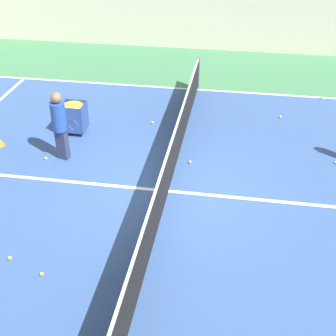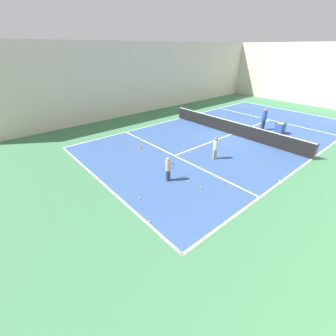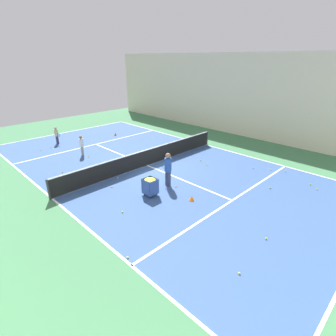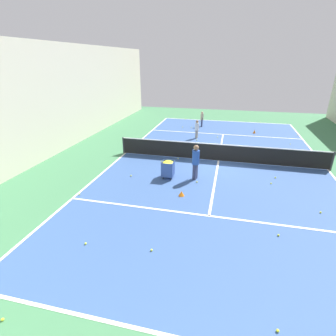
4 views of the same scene
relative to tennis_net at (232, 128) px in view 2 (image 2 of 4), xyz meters
The scene contains 45 objects.
ground_plane 0.53m from the tennis_net, ahead, with size 33.57×33.57×0.00m, color #3D754C.
court_playing_area 0.52m from the tennis_net, ahead, with size 11.46×21.47×0.00m.
line_baseline_near 10.75m from the tennis_net, 90.00° to the right, with size 11.46×0.10×0.00m, color white.
line_baseline_far 10.75m from the tennis_net, 90.00° to the left, with size 11.46×0.10×0.00m, color white.
line_sideline_left 5.76m from the tennis_net, behind, with size 0.10×21.47×0.00m, color white.
line_sideline_right 5.76m from the tennis_net, ahead, with size 0.10×21.47×0.00m, color white.
line_service_near 5.93m from the tennis_net, 90.00° to the right, with size 11.46×0.10×0.00m, color white.
line_service_far 5.93m from the tennis_net, 90.00° to the left, with size 11.46×0.10×0.00m, color white.
line_centre_service 0.52m from the tennis_net, ahead, with size 0.10×11.81×0.00m, color white.
hall_enclosure_left 10.21m from the tennis_net, behind, with size 0.15×29.87×6.38m.
hall_enclosure_far 15.10m from the tennis_net, 90.00° to the left, with size 19.57×0.15×6.38m.
tennis_net is the anchor object (origin of this frame).
player_near_baseline 8.31m from the tennis_net, 76.54° to the right, with size 0.26×0.58×1.29m.
coach_at_net 2.96m from the tennis_net, 70.30° to the left, with size 0.42×0.71×1.73m.
child_midcourt 4.76m from the tennis_net, 66.78° to the right, with size 0.33×0.33×1.35m.
ball_cart 3.71m from the tennis_net, 51.59° to the left, with size 0.56×0.60×0.87m.
training_cone_0 7.25m from the tennis_net, 109.24° to the right, with size 0.21×0.21×0.26m, color orange.
training_cone_1 4.80m from the tennis_net, 74.18° to the left, with size 0.25×0.25×0.22m, color orange.
tennis_ball_0 4.23m from the tennis_net, 64.96° to the right, with size 0.07×0.07×0.07m, color yellow.
tennis_ball_1 2.39m from the tennis_net, ahead, with size 0.07×0.07×0.07m, color yellow.
tennis_ball_2 4.91m from the tennis_net, 85.75° to the right, with size 0.07×0.07×0.07m, color yellow.
tennis_ball_3 7.99m from the tennis_net, 128.58° to the left, with size 0.07×0.07×0.07m, color yellow.
tennis_ball_4 3.40m from the tennis_net, 148.42° to the left, with size 0.07×0.07×0.07m, color yellow.
tennis_ball_5 9.23m from the tennis_net, 66.64° to the left, with size 0.07×0.07×0.07m, color yellow.
tennis_ball_6 5.26m from the tennis_net, 37.89° to the left, with size 0.07×0.07×0.07m, color yellow.
tennis_ball_7 3.62m from the tennis_net, 136.08° to the left, with size 0.07×0.07×0.07m, color yellow.
tennis_ball_8 9.13m from the tennis_net, 115.05° to the left, with size 0.07×0.07×0.07m, color yellow.
tennis_ball_9 8.96m from the tennis_net, 128.69° to the right, with size 0.07×0.07×0.07m, color yellow.
tennis_ball_10 10.27m from the tennis_net, 100.41° to the left, with size 0.07×0.07×0.07m, color yellow.
tennis_ball_11 11.31m from the tennis_net, 70.32° to the right, with size 0.07×0.07×0.07m, color yellow.
tennis_ball_12 7.00m from the tennis_net, 109.70° to the left, with size 0.07×0.07×0.07m, color yellow.
tennis_ball_13 3.33m from the tennis_net, 16.96° to the left, with size 0.07×0.07×0.07m, color yellow.
tennis_ball_15 6.28m from the tennis_net, 131.15° to the left, with size 0.07×0.07×0.07m, color yellow.
tennis_ball_16 8.15m from the tennis_net, 64.71° to the right, with size 0.07×0.07×0.07m, color yellow.
tennis_ball_17 10.32m from the tennis_net, 77.22° to the right, with size 0.07×0.07×0.07m, color yellow.
tennis_ball_18 3.30m from the tennis_net, 75.36° to the left, with size 0.07×0.07×0.07m, color yellow.
tennis_ball_20 8.91m from the tennis_net, 118.11° to the left, with size 0.07×0.07×0.07m, color yellow.
tennis_ball_21 8.42m from the tennis_net, 79.49° to the left, with size 0.07×0.07×0.07m, color yellow.
tennis_ball_22 7.24m from the tennis_net, 129.68° to the left, with size 0.07×0.07×0.07m, color yellow.
tennis_ball_23 4.86m from the tennis_net, 32.20° to the right, with size 0.07×0.07×0.07m, color yellow.
tennis_ball_24 1.37m from the tennis_net, 15.10° to the right, with size 0.07×0.07×0.07m, color yellow.
tennis_ball_25 7.91m from the tennis_net, 69.82° to the right, with size 0.07×0.07×0.07m, color yellow.
tennis_ball_26 11.35m from the tennis_net, 106.38° to the right, with size 0.07×0.07×0.07m, color yellow.
tennis_ball_27 6.32m from the tennis_net, 136.93° to the right, with size 0.07×0.07×0.07m, color yellow.
tennis_ball_28 6.86m from the tennis_net, 34.56° to the right, with size 0.07×0.07×0.07m, color yellow.
Camera 2 is at (9.28, -14.39, 5.98)m, focal length 24.00 mm.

